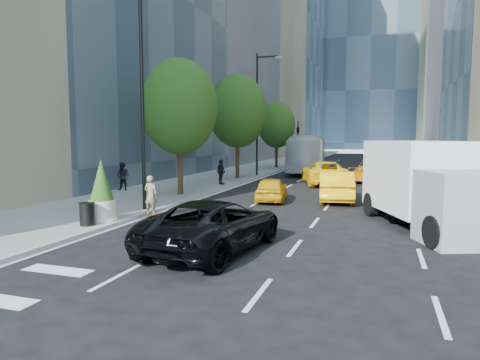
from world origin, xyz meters
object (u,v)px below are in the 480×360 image
(city_bus, at_px, (308,154))
(planter_shrub, at_px, (102,191))
(skateboarder, at_px, (151,198))
(black_sedan_mercedes, at_px, (401,201))
(box_truck, at_px, (424,184))
(trash_can, at_px, (87,215))
(black_sedan_lincoln, at_px, (214,225))

(city_bus, distance_m, planter_shrub, 27.08)
(city_bus, bearing_deg, skateboarder, -101.62)
(black_sedan_mercedes, bearing_deg, box_truck, 90.35)
(planter_shrub, bearing_deg, trash_can, -90.00)
(black_sedan_lincoln, bearing_deg, skateboarder, -34.87)
(black_sedan_mercedes, height_order, box_truck, box_truck)
(black_sedan_lincoln, distance_m, black_sedan_mercedes, 9.09)
(skateboarder, height_order, box_truck, box_truck)
(skateboarder, bearing_deg, city_bus, -91.79)
(city_bus, height_order, trash_can, city_bus)
(skateboarder, xyz_separation_m, box_truck, (10.49, 1.28, 0.79))
(skateboarder, xyz_separation_m, black_sedan_lincoln, (4.39, -4.00, -0.07))
(box_truck, distance_m, trash_can, 12.23)
(skateboarder, distance_m, black_sedan_lincoln, 5.94)
(box_truck, height_order, trash_can, box_truck)
(skateboarder, distance_m, trash_can, 2.96)
(planter_shrub, bearing_deg, box_truck, 15.35)
(trash_can, bearing_deg, planter_shrub, 90.00)
(box_truck, bearing_deg, trash_can, 178.36)
(skateboarder, bearing_deg, planter_shrub, 65.64)
(black_sedan_lincoln, height_order, city_bus, city_bus)
(black_sedan_mercedes, relative_size, planter_shrub, 2.00)
(city_bus, height_order, planter_shrub, city_bus)
(box_truck, bearing_deg, black_sedan_mercedes, 87.76)
(skateboarder, relative_size, box_truck, 0.23)
(black_sedan_lincoln, relative_size, trash_can, 6.89)
(city_bus, xyz_separation_m, planter_shrub, (-3.40, -26.86, -0.48))
(skateboarder, height_order, planter_shrub, planter_shrub)
(black_sedan_mercedes, relative_size, trash_can, 6.01)
(black_sedan_lincoln, bearing_deg, trash_can, -5.43)
(black_sedan_lincoln, xyz_separation_m, black_sedan_mercedes, (5.41, 7.31, -0.07))
(trash_can, bearing_deg, city_bus, 83.01)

